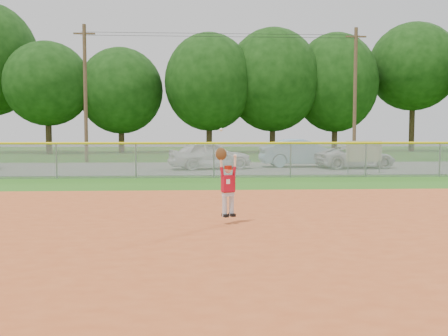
% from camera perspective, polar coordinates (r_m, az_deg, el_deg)
% --- Properties ---
extents(ground, '(120.00, 120.00, 0.00)m').
position_cam_1_polar(ground, '(11.61, 0.64, -5.54)').
color(ground, '#265D15').
rests_on(ground, ground).
extents(clay_infield, '(24.00, 16.00, 0.04)m').
position_cam_1_polar(clay_infield, '(8.67, 2.00, -8.69)').
color(clay_infield, '#B84C21').
rests_on(clay_infield, ground).
extents(parking_strip, '(44.00, 10.00, 0.03)m').
position_cam_1_polar(parking_strip, '(27.50, -1.62, 0.02)').
color(parking_strip, slate).
rests_on(parking_strip, ground).
extents(car_white_a, '(4.64, 2.81, 1.48)m').
position_cam_1_polar(car_white_a, '(26.40, -1.64, 1.49)').
color(car_white_a, white).
rests_on(car_white_a, parking_strip).
extents(car_blue, '(4.78, 1.80, 1.56)m').
position_cam_1_polar(car_blue, '(28.42, 8.91, 1.70)').
color(car_blue, '#82ABC2').
rests_on(car_blue, parking_strip).
extents(car_white_b, '(4.57, 2.67, 1.19)m').
position_cam_1_polar(car_white_b, '(27.93, 14.80, 1.21)').
color(car_white_b, silver).
rests_on(car_white_b, parking_strip).
extents(sponsor_sign, '(1.76, 0.20, 1.56)m').
position_cam_1_polar(sponsor_sign, '(24.42, 15.71, 1.76)').
color(sponsor_sign, gray).
rests_on(sponsor_sign, ground).
extents(outfield_fence, '(40.06, 0.10, 1.55)m').
position_cam_1_polar(outfield_fence, '(21.46, -1.17, 1.22)').
color(outfield_fence, gray).
rests_on(outfield_fence, ground).
extents(power_lines, '(19.40, 0.24, 9.00)m').
position_cam_1_polar(power_lines, '(33.58, -0.20, 8.70)').
color(power_lines, '#4C3823').
rests_on(power_lines, ground).
extents(tree_line, '(62.37, 13.00, 14.43)m').
position_cam_1_polar(tree_line, '(49.67, -1.24, 10.48)').
color(tree_line, '#422D1C').
rests_on(tree_line, ground).
extents(ballplayer, '(0.47, 0.27, 1.84)m').
position_cam_1_polar(ballplayer, '(10.32, 0.35, -1.66)').
color(ballplayer, silver).
rests_on(ballplayer, ground).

